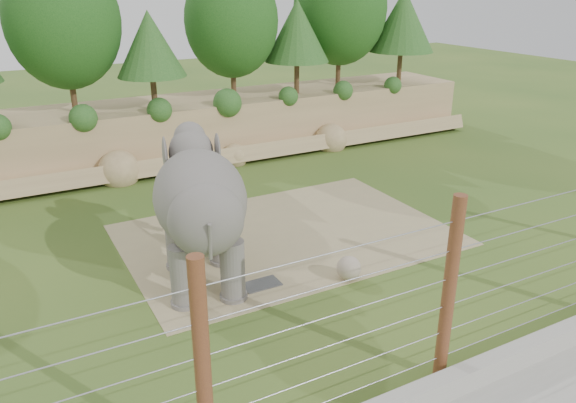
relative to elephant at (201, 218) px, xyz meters
name	(u,v)px	position (x,y,z in m)	size (l,w,h in m)	color
ground	(323,280)	(2.85, -1.42, -1.90)	(90.00, 90.00, 0.00)	#3C5E23
back_embankment	(183,69)	(3.44, 11.25, 2.07)	(30.00, 5.52, 8.77)	#9D8259
dirt_patch	(287,235)	(3.35, 1.58, -1.89)	(10.00, 7.00, 0.02)	tan
drain_grate	(261,284)	(1.26, -0.87, -1.86)	(1.00, 0.60, 0.03)	#262628
elephant	(201,218)	(0.00, 0.00, 0.00)	(2.01, 4.69, 3.80)	#605B55
stone_ball	(349,268)	(3.47, -1.72, -1.54)	(0.67, 0.67, 0.67)	gray
retaining_wall	(458,381)	(2.85, -6.42, -1.65)	(26.00, 0.35, 0.50)	#A19F95
barrier_fence	(449,292)	(2.85, -5.92, 0.10)	(20.26, 0.26, 4.00)	#582C1E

